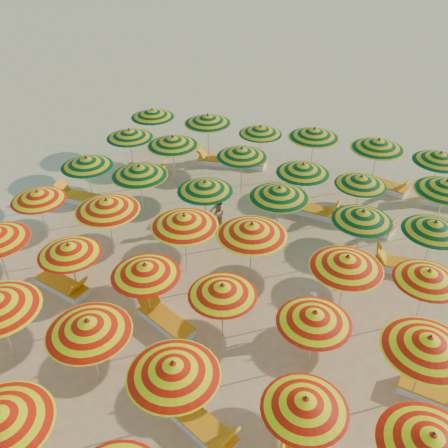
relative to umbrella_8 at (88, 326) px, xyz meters
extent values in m
plane|color=#E8B567|center=(1.21, 4.55, -1.80)|extent=(120.00, 120.00, 0.00)
cylinder|color=silver|center=(-0.17, -2.54, -0.82)|extent=(0.04, 0.04, 1.96)
cylinder|color=silver|center=(-2.33, -0.21, -0.79)|extent=(0.04, 0.04, 2.01)
cylinder|color=silver|center=(0.00, 0.00, -0.83)|extent=(0.04, 0.04, 1.93)
cone|color=orange|center=(0.00, 0.00, 0.00)|extent=(2.03, 2.03, 0.37)
sphere|color=black|center=(0.00, 0.00, 0.21)|extent=(0.06, 0.06, 0.06)
cylinder|color=silver|center=(2.26, -0.37, -0.83)|extent=(0.04, 0.04, 1.94)
cone|color=orange|center=(2.26, -0.37, 0.01)|extent=(2.30, 2.30, 0.37)
sphere|color=black|center=(2.26, -0.37, 0.22)|extent=(0.06, 0.06, 0.06)
cylinder|color=silver|center=(4.88, -0.04, -0.93)|extent=(0.03, 0.03, 1.72)
cone|color=orange|center=(4.88, -0.04, -0.19)|extent=(2.21, 2.21, 0.33)
sphere|color=black|center=(4.88, -0.04, 0.00)|extent=(0.06, 0.06, 0.06)
cone|color=orange|center=(7.13, -0.07, -0.04)|extent=(2.38, 2.38, 0.36)
sphere|color=black|center=(7.13, -0.07, 0.16)|extent=(0.06, 0.06, 0.06)
cylinder|color=silver|center=(-4.44, 2.01, -0.85)|extent=(0.04, 0.04, 1.88)
cylinder|color=silver|center=(-2.25, 2.36, -0.93)|extent=(0.03, 0.03, 1.74)
cone|color=orange|center=(-2.25, 2.36, -0.18)|extent=(1.90, 1.90, 0.33)
sphere|color=black|center=(-2.25, 2.36, 0.01)|extent=(0.06, 0.06, 0.06)
cylinder|color=silver|center=(0.14, 2.30, -0.89)|extent=(0.03, 0.03, 1.80)
cone|color=orange|center=(0.14, 2.30, -0.11)|extent=(1.86, 1.86, 0.34)
sphere|color=black|center=(0.14, 2.30, 0.08)|extent=(0.06, 0.06, 0.06)
cylinder|color=silver|center=(2.23, 2.37, -0.93)|extent=(0.03, 0.03, 1.73)
cone|color=orange|center=(2.23, 2.37, -0.18)|extent=(1.99, 1.99, 0.33)
sphere|color=black|center=(2.23, 2.37, 0.00)|extent=(0.06, 0.06, 0.06)
cylinder|color=silver|center=(4.53, 2.25, -0.92)|extent=(0.03, 0.03, 1.76)
cone|color=orange|center=(4.53, 2.25, -0.16)|extent=(2.32, 2.32, 0.33)
sphere|color=black|center=(4.53, 2.25, 0.04)|extent=(0.06, 0.06, 0.06)
cylinder|color=silver|center=(6.96, 2.18, -0.82)|extent=(0.04, 0.04, 1.96)
cone|color=orange|center=(6.96, 2.18, 0.03)|extent=(2.56, 2.56, 0.37)
sphere|color=black|center=(6.96, 2.18, 0.25)|extent=(0.07, 0.07, 0.07)
cylinder|color=silver|center=(-4.86, 4.34, -0.92)|extent=(0.03, 0.03, 1.74)
cone|color=orange|center=(-4.86, 4.34, -0.17)|extent=(2.21, 2.21, 0.33)
sphere|color=black|center=(-4.86, 4.34, 0.02)|extent=(0.06, 0.06, 0.06)
cylinder|color=silver|center=(-2.30, 4.38, -0.81)|extent=(0.04, 0.04, 1.98)
cone|color=orange|center=(-2.30, 4.38, 0.05)|extent=(2.25, 2.25, 0.38)
sphere|color=black|center=(-2.30, 4.38, 0.27)|extent=(0.07, 0.07, 0.07)
cylinder|color=silver|center=(0.22, 4.47, -0.80)|extent=(0.04, 0.04, 1.98)
cone|color=orange|center=(0.22, 4.47, 0.06)|extent=(2.62, 2.62, 0.38)
sphere|color=black|center=(0.22, 4.47, 0.27)|extent=(0.07, 0.07, 0.07)
cylinder|color=silver|center=(2.17, 4.72, -0.79)|extent=(0.04, 0.04, 2.01)
cone|color=orange|center=(2.17, 4.72, 0.08)|extent=(2.57, 2.57, 0.38)
sphere|color=black|center=(2.17, 4.72, 0.30)|extent=(0.07, 0.07, 0.07)
cylinder|color=silver|center=(4.88, 4.33, -0.83)|extent=(0.04, 0.04, 1.93)
cone|color=orange|center=(4.88, 4.33, 0.00)|extent=(2.31, 2.31, 0.37)
sphere|color=black|center=(4.88, 4.33, 0.21)|extent=(0.06, 0.06, 0.06)
cylinder|color=silver|center=(6.88, 4.77, -0.93)|extent=(0.03, 0.03, 1.74)
cone|color=orange|center=(6.88, 4.77, -0.17)|extent=(2.24, 2.24, 0.33)
sphere|color=black|center=(6.88, 4.77, 0.02)|extent=(0.06, 0.06, 0.06)
cylinder|color=silver|center=(-4.67, 6.75, -0.88)|extent=(0.03, 0.03, 1.83)
cone|color=#6A5F07|center=(-4.67, 6.75, -0.09)|extent=(2.02, 2.02, 0.35)
sphere|color=black|center=(-4.67, 6.75, 0.11)|extent=(0.06, 0.06, 0.06)
cylinder|color=silver|center=(-2.52, 6.71, -0.83)|extent=(0.04, 0.04, 1.93)
cone|color=#6A5F07|center=(-2.52, 6.71, 0.01)|extent=(1.94, 1.94, 0.37)
sphere|color=black|center=(-2.52, 6.71, 0.22)|extent=(0.06, 0.06, 0.06)
cylinder|color=silver|center=(-0.10, 6.70, -0.88)|extent=(0.03, 0.03, 1.83)
cone|color=#6A5F07|center=(-0.10, 6.70, -0.09)|extent=(2.15, 2.15, 0.35)
sphere|color=black|center=(-0.10, 6.70, 0.11)|extent=(0.06, 0.06, 0.06)
cylinder|color=silver|center=(2.28, 7.08, -0.84)|extent=(0.04, 0.04, 1.92)
cone|color=#6A5F07|center=(2.28, 7.08, 0.00)|extent=(2.35, 2.35, 0.37)
sphere|color=black|center=(2.28, 7.08, 0.21)|extent=(0.06, 0.06, 0.06)
cylinder|color=silver|center=(4.92, 6.85, -0.89)|extent=(0.03, 0.03, 1.81)
cone|color=#6A5F07|center=(4.92, 6.85, -0.11)|extent=(2.03, 2.03, 0.34)
sphere|color=black|center=(4.92, 6.85, 0.09)|extent=(0.06, 0.06, 0.06)
cylinder|color=silver|center=(6.93, 7.02, -0.89)|extent=(0.03, 0.03, 1.81)
cone|color=#6A5F07|center=(6.93, 7.02, -0.11)|extent=(2.21, 2.21, 0.34)
sphere|color=black|center=(6.93, 7.02, 0.09)|extent=(0.06, 0.06, 0.06)
cylinder|color=silver|center=(-4.50, 9.42, -0.88)|extent=(0.03, 0.03, 1.82)
cone|color=#6A5F07|center=(-4.50, 9.42, -0.10)|extent=(2.30, 2.30, 0.35)
sphere|color=black|center=(-4.50, 9.42, 0.10)|extent=(0.06, 0.06, 0.06)
cylinder|color=silver|center=(-2.49, 9.20, -0.82)|extent=(0.04, 0.04, 1.95)
cone|color=#6A5F07|center=(-2.49, 9.20, 0.03)|extent=(2.15, 2.15, 0.37)
sphere|color=black|center=(-2.49, 9.20, 0.24)|extent=(0.07, 0.07, 0.07)
cylinder|color=silver|center=(0.18, 9.46, -0.88)|extent=(0.04, 0.04, 1.84)
cone|color=#6A5F07|center=(0.18, 9.46, -0.08)|extent=(1.96, 1.96, 0.35)
sphere|color=black|center=(0.18, 9.46, 0.12)|extent=(0.06, 0.06, 0.06)
cylinder|color=silver|center=(2.56, 9.05, -0.87)|extent=(0.04, 0.04, 1.84)
cone|color=#6A5F07|center=(2.56, 9.05, -0.08)|extent=(1.90, 1.90, 0.35)
sphere|color=black|center=(2.56, 9.05, 0.13)|extent=(0.06, 0.06, 0.06)
cylinder|color=silver|center=(4.53, 9.12, -0.93)|extent=(0.03, 0.03, 1.73)
cone|color=#6A5F07|center=(4.53, 9.12, -0.18)|extent=(2.08, 2.08, 0.33)
sphere|color=black|center=(4.53, 9.12, 0.01)|extent=(0.06, 0.06, 0.06)
cylinder|color=silver|center=(7.15, 9.31, -0.80)|extent=(0.04, 0.04, 1.99)
cone|color=#6A5F07|center=(7.15, 9.31, 0.06)|extent=(2.59, 2.59, 0.38)
sphere|color=black|center=(7.15, 9.31, 0.28)|extent=(0.07, 0.07, 0.07)
cylinder|color=silver|center=(-4.65, 11.59, -0.87)|extent=(0.04, 0.04, 1.84)
cone|color=#6A5F07|center=(-4.65, 11.59, -0.08)|extent=(2.33, 2.33, 0.35)
sphere|color=black|center=(-4.65, 11.59, 0.13)|extent=(0.06, 0.06, 0.06)
cylinder|color=silver|center=(-2.08, 11.60, -0.81)|extent=(0.04, 0.04, 1.97)
cone|color=#6A5F07|center=(-2.08, 11.60, 0.04)|extent=(2.33, 2.33, 0.37)
sphere|color=black|center=(-2.08, 11.60, 0.26)|extent=(0.07, 0.07, 0.07)
cylinder|color=silver|center=(0.14, 11.79, -0.92)|extent=(0.03, 0.03, 1.75)
cone|color=#6A5F07|center=(0.14, 11.79, -0.16)|extent=(1.97, 1.97, 0.33)
sphere|color=black|center=(0.14, 11.79, 0.03)|extent=(0.06, 0.06, 0.06)
cylinder|color=silver|center=(2.31, 11.76, -0.79)|extent=(0.04, 0.04, 2.00)
cone|color=#6A5F07|center=(2.31, 11.76, 0.07)|extent=(2.15, 2.15, 0.38)
sphere|color=black|center=(2.31, 11.76, 0.29)|extent=(0.07, 0.07, 0.07)
cylinder|color=silver|center=(4.74, 11.64, -0.79)|extent=(0.04, 0.04, 2.01)
cone|color=#6A5F07|center=(4.74, 11.64, 0.08)|extent=(2.57, 2.57, 0.38)
sphere|color=black|center=(4.74, 11.64, 0.30)|extent=(0.07, 0.07, 0.07)
cylinder|color=silver|center=(6.92, 11.64, -0.86)|extent=(0.04, 0.04, 1.87)
cone|color=#6A5F07|center=(6.92, 11.64, -0.05)|extent=(2.20, 2.20, 0.36)
sphere|color=black|center=(6.92, 11.64, 0.16)|extent=(0.06, 0.06, 0.06)
cube|color=white|center=(2.81, -0.33, -1.70)|extent=(1.79, 1.17, 0.20)
cube|color=orange|center=(2.81, -0.33, -1.57)|extent=(1.79, 1.17, 0.06)
cube|color=orange|center=(3.46, -0.59, -1.35)|extent=(0.55, 0.67, 0.48)
cube|color=white|center=(-2.80, 2.36, -1.70)|extent=(1.78, 0.92, 0.20)
cube|color=orange|center=(-2.80, 2.36, -1.57)|extent=(1.78, 0.92, 0.06)
cube|color=orange|center=(-2.11, 2.22, -1.35)|extent=(0.48, 0.64, 0.48)
cube|color=white|center=(0.69, 2.19, -1.70)|extent=(1.79, 1.18, 0.20)
cube|color=orange|center=(0.69, 2.19, -1.57)|extent=(1.79, 1.18, 0.06)
cube|color=orange|center=(0.04, 2.45, -1.35)|extent=(0.56, 0.67, 0.48)
cube|color=white|center=(7.51, 2.39, -1.70)|extent=(1.76, 0.78, 0.20)
cube|color=orange|center=(7.51, 2.39, -1.57)|extent=(1.76, 0.78, 0.06)
cube|color=white|center=(-5.22, 6.70, -1.70)|extent=(1.73, 0.67, 0.20)
cube|color=orange|center=(-5.22, 6.70, -1.57)|extent=(1.73, 0.67, 0.06)
cube|color=orange|center=(-5.92, 6.66, -1.35)|extent=(0.39, 0.60, 0.48)
cube|color=white|center=(-0.65, 6.65, -1.70)|extent=(1.70, 0.58, 0.20)
cube|color=orange|center=(-0.65, 6.65, -1.57)|extent=(1.70, 0.58, 0.06)
cube|color=orange|center=(0.05, 6.65, -1.35)|extent=(0.37, 0.58, 0.48)
cube|color=white|center=(6.38, 6.94, -1.70)|extent=(1.75, 0.74, 0.20)
cube|color=orange|center=(6.38, 6.94, -1.57)|extent=(1.75, 0.74, 0.06)
cube|color=orange|center=(5.68, 6.88, -1.35)|extent=(0.42, 0.61, 0.48)
cube|color=white|center=(-3.95, 9.54, -1.70)|extent=(1.77, 0.85, 0.20)
cube|color=orange|center=(-3.95, 9.54, -1.57)|extent=(1.77, 0.85, 0.06)
cube|color=orange|center=(-3.26, 9.65, -1.35)|extent=(0.45, 0.63, 0.48)
cube|color=white|center=(3.11, 8.99, -1.70)|extent=(1.73, 0.69, 0.20)
cube|color=orange|center=(3.11, 8.99, -1.57)|extent=(1.73, 0.69, 0.06)
cube|color=orange|center=(3.81, 8.94, -1.35)|extent=(0.40, 0.60, 0.48)
cube|color=white|center=(5.08, 8.89, -1.70)|extent=(1.80, 1.13, 0.20)
cube|color=orange|center=(5.08, 8.89, -1.57)|extent=(1.80, 1.13, 0.06)
cube|color=orange|center=(5.74, 8.64, -1.35)|extent=(0.54, 0.67, 0.48)
cube|color=white|center=(-1.53, 11.38, -1.70)|extent=(1.78, 0.90, 0.20)
cube|color=orange|center=(-1.53, 11.38, -1.57)|extent=(1.78, 0.90, 0.06)
cube|color=orange|center=(-2.21, 11.24, -1.35)|extent=(0.47, 0.64, 0.48)
cube|color=white|center=(-0.41, 11.67, -1.70)|extent=(1.72, 0.63, 0.20)
cube|color=orange|center=(-0.41, 11.67, -1.57)|extent=(1.72, 0.63, 0.06)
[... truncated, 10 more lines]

